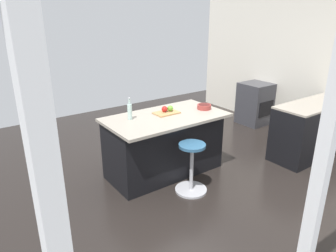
{
  "coord_description": "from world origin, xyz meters",
  "views": [
    {
      "loc": [
        2.8,
        3.34,
        2.35
      ],
      "look_at": [
        0.33,
        -0.1,
        0.79
      ],
      "focal_mm": 33.5,
      "sensor_mm": 36.0,
      "label": 1
    }
  ],
  "objects_px": {
    "cutting_board": "(166,113)",
    "water_bottle": "(130,111)",
    "apple_red": "(165,109)",
    "apple_green": "(170,108)",
    "oven_range": "(255,103)",
    "fruit_bowl": "(204,107)",
    "stool_by_window": "(191,169)",
    "kitchen_island": "(164,144)"
  },
  "relations": [
    {
      "from": "cutting_board",
      "to": "fruit_bowl",
      "type": "distance_m",
      "value": 0.62
    },
    {
      "from": "kitchen_island",
      "to": "stool_by_window",
      "type": "height_order",
      "value": "kitchen_island"
    },
    {
      "from": "cutting_board",
      "to": "water_bottle",
      "type": "distance_m",
      "value": 0.58
    },
    {
      "from": "cutting_board",
      "to": "fruit_bowl",
      "type": "relative_size",
      "value": 1.69
    },
    {
      "from": "oven_range",
      "to": "kitchen_island",
      "type": "bearing_deg",
      "value": 13.44
    },
    {
      "from": "oven_range",
      "to": "cutting_board",
      "type": "bearing_deg",
      "value": 12.9
    },
    {
      "from": "apple_red",
      "to": "water_bottle",
      "type": "xyz_separation_m",
      "value": [
        0.55,
        -0.05,
        0.06
      ]
    },
    {
      "from": "stool_by_window",
      "to": "water_bottle",
      "type": "bearing_deg",
      "value": -58.5
    },
    {
      "from": "kitchen_island",
      "to": "stool_by_window",
      "type": "relative_size",
      "value": 2.49
    },
    {
      "from": "fruit_bowl",
      "to": "apple_red",
      "type": "bearing_deg",
      "value": -16.41
    },
    {
      "from": "cutting_board",
      "to": "water_bottle",
      "type": "height_order",
      "value": "water_bottle"
    },
    {
      "from": "apple_green",
      "to": "stool_by_window",
      "type": "bearing_deg",
      "value": 77.23
    },
    {
      "from": "cutting_board",
      "to": "fruit_bowl",
      "type": "height_order",
      "value": "fruit_bowl"
    },
    {
      "from": "water_bottle",
      "to": "stool_by_window",
      "type": "bearing_deg",
      "value": 121.5
    },
    {
      "from": "water_bottle",
      "to": "fruit_bowl",
      "type": "distance_m",
      "value": 1.19
    },
    {
      "from": "cutting_board",
      "to": "apple_green",
      "type": "bearing_deg",
      "value": -174.43
    },
    {
      "from": "oven_range",
      "to": "apple_red",
      "type": "relative_size",
      "value": 10.06
    },
    {
      "from": "cutting_board",
      "to": "apple_red",
      "type": "xyz_separation_m",
      "value": [
        0.02,
        -0.03,
        0.05
      ]
    },
    {
      "from": "fruit_bowl",
      "to": "stool_by_window",
      "type": "bearing_deg",
      "value": 38.68
    },
    {
      "from": "cutting_board",
      "to": "oven_range",
      "type": "bearing_deg",
      "value": -167.1
    },
    {
      "from": "oven_range",
      "to": "fruit_bowl",
      "type": "bearing_deg",
      "value": 19.83
    },
    {
      "from": "oven_range",
      "to": "fruit_bowl",
      "type": "height_order",
      "value": "fruit_bowl"
    },
    {
      "from": "stool_by_window",
      "to": "fruit_bowl",
      "type": "relative_size",
      "value": 3.29
    },
    {
      "from": "fruit_bowl",
      "to": "oven_range",
      "type": "bearing_deg",
      "value": -160.17
    },
    {
      "from": "oven_range",
      "to": "apple_red",
      "type": "distance_m",
      "value": 2.96
    },
    {
      "from": "kitchen_island",
      "to": "cutting_board",
      "type": "xyz_separation_m",
      "value": [
        -0.07,
        -0.05,
        0.47
      ]
    },
    {
      "from": "cutting_board",
      "to": "water_bottle",
      "type": "xyz_separation_m",
      "value": [
        0.57,
        -0.08,
        0.11
      ]
    },
    {
      "from": "apple_green",
      "to": "cutting_board",
      "type": "bearing_deg",
      "value": 5.57
    },
    {
      "from": "oven_range",
      "to": "cutting_board",
      "type": "distance_m",
      "value": 2.94
    },
    {
      "from": "fruit_bowl",
      "to": "water_bottle",
      "type": "bearing_deg",
      "value": -11.27
    },
    {
      "from": "oven_range",
      "to": "apple_green",
      "type": "height_order",
      "value": "apple_green"
    },
    {
      "from": "oven_range",
      "to": "apple_green",
      "type": "xyz_separation_m",
      "value": [
        2.76,
        0.64,
        0.54
      ]
    },
    {
      "from": "apple_red",
      "to": "cutting_board",
      "type": "bearing_deg",
      "value": 120.31
    },
    {
      "from": "water_bottle",
      "to": "apple_green",
      "type": "bearing_deg",
      "value": 173.79
    },
    {
      "from": "apple_green",
      "to": "fruit_bowl",
      "type": "relative_size",
      "value": 0.4
    },
    {
      "from": "oven_range",
      "to": "apple_green",
      "type": "relative_size",
      "value": 10.38
    },
    {
      "from": "stool_by_window",
      "to": "water_bottle",
      "type": "relative_size",
      "value": 2.25
    },
    {
      "from": "stool_by_window",
      "to": "apple_red",
      "type": "distance_m",
      "value": 0.99
    },
    {
      "from": "cutting_board",
      "to": "apple_red",
      "type": "bearing_deg",
      "value": -59.69
    },
    {
      "from": "cutting_board",
      "to": "water_bottle",
      "type": "relative_size",
      "value": 1.15
    },
    {
      "from": "water_bottle",
      "to": "cutting_board",
      "type": "bearing_deg",
      "value": 172.25
    },
    {
      "from": "apple_red",
      "to": "kitchen_island",
      "type": "bearing_deg",
      "value": 50.68
    }
  ]
}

